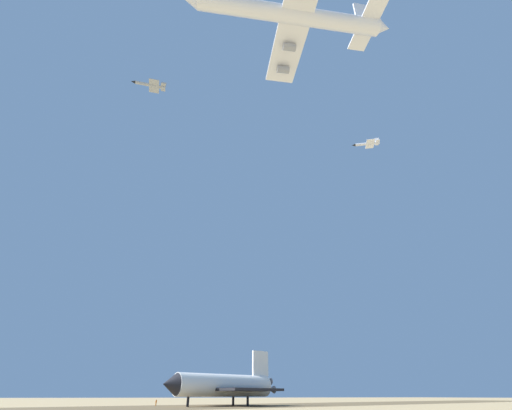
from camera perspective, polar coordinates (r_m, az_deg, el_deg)
The scene contains 7 objects.
ground_plane at distance 115.04m, azimuth -8.23°, elevation -29.71°, with size 1200.00×1200.00×0.00m, color tan.
runway_strip at distance 117.55m, azimuth -5.27°, elevation -29.82°, with size 440.00×44.00×0.02m, color brown.
space_shuttle at distance 117.24m, azimuth -5.39°, elevation -27.21°, with size 37.85×28.85×15.80m.
carrier_jet at distance 147.48m, azimuth 6.23°, elevation 28.34°, with size 77.86×61.17×18.12m.
chase_jet_lead at distance 173.30m, azimuth -16.81°, elevation 18.20°, with size 15.22×8.29×4.00m.
chase_jet_left_wing at distance 207.61m, azimuth 17.65°, elevation 9.48°, with size 14.70×9.97×4.00m.
ground_crew_near_nose at distance 125.13m, azimuth -15.96°, elevation -28.49°, with size 0.41×0.58×1.73m.
Camera 1 is at (23.09, 112.66, 2.59)m, focal length 24.56 mm.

